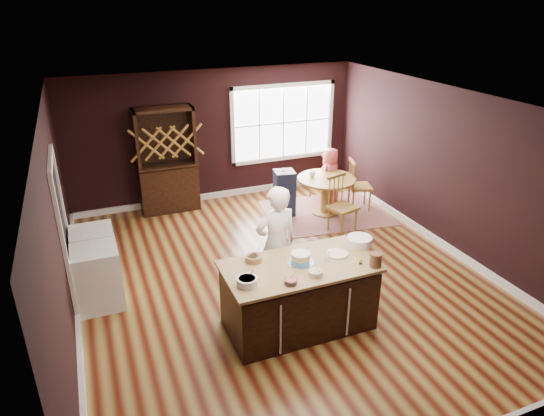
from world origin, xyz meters
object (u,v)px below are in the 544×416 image
Objects in this scene: washer at (98,278)px; baker at (276,244)px; dryer at (95,256)px; kitchen_island at (299,297)px; hutch at (167,161)px; layer_cake at (301,258)px; chair_north at (322,174)px; high_chair at (284,192)px; toddler at (284,174)px; chair_east at (360,184)px; seated_woman at (330,176)px; dining_table at (326,188)px; chair_south at (343,205)px.

baker is at bearing -17.17° from washer.
kitchen_island is at bearing -41.44° from dryer.
washer is (-1.56, -2.94, -0.60)m from hutch.
layer_cake is (0.05, -0.69, 0.13)m from baker.
washer is (-4.70, -2.36, -0.09)m from chair_north.
toddler is at bearing 81.31° from high_chair.
chair_north is 5.00m from dryer.
chair_north reaches higher than chair_east.
chair_north is 1.16m from toddler.
hutch reaches higher than high_chair.
chair_north reaches higher than washer.
baker is at bearing 18.76° from seated_woman.
dining_table is 0.67× the size of baker.
high_chair is (-1.08, -0.50, -0.06)m from chair_north.
dryer is at bearing 90.00° from washer.
chair_north reaches higher than toddler.
dryer is at bearing -14.40° from seated_woman.
seated_woman is at bearing 54.76° from chair_east.
washer reaches higher than dining_table.
high_chair reaches higher than toddler.
chair_east reaches higher than high_chair.
baker is 2.42m from chair_south.
chair_north is 1.19m from high_chair.
hutch is (-0.82, 4.40, 0.60)m from kitchen_island.
baker is (-0.01, 0.73, 0.42)m from kitchen_island.
washer is 0.64m from dryer.
toddler reaches higher than dryer.
chair_south is at bearing -147.51° from baker.
dining_table is 3.17m from hutch.
kitchen_island is 1.81× the size of chair_north.
chair_south is at bearing 57.71° from chair_north.
dryer is (-4.70, -1.72, -0.09)m from chair_north.
chair_east is at bearing -4.53° from dining_table.
chair_south is (-0.12, -0.88, 0.01)m from dining_table.
layer_cake is (-1.98, -3.02, 0.46)m from dining_table.
chair_north reaches higher than kitchen_island.
washer is at bearing 122.35° from chair_east.
baker is 6.59× the size of toddler.
dining_table is at bearing 20.01° from washer.
washer reaches higher than dryer.
kitchen_island is 1.13× the size of baker.
kitchen_island is 4.47m from chair_north.
high_chair is 4.07m from washer.
kitchen_island is at bearing -146.49° from chair_south.
kitchen_island is 5.60× the size of layer_cake.
baker is at bearing -106.00° from high_chair.
chair_south is at bearing 49.13° from kitchen_island.
dryer is (-2.41, 2.06, -0.55)m from layer_cake.
toddler is at bearing -25.65° from seated_woman.
toddler is (1.28, 2.68, -0.05)m from baker.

